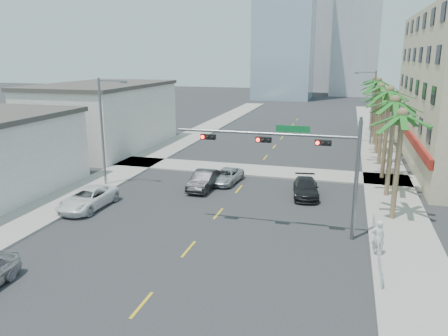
% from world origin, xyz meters
% --- Properties ---
extents(ground, '(260.00, 260.00, 0.00)m').
position_xyz_m(ground, '(0.00, 0.00, 0.00)').
color(ground, '#262628').
rests_on(ground, ground).
extents(sidewalk_right, '(4.00, 120.00, 0.15)m').
position_xyz_m(sidewalk_right, '(12.00, 20.00, 0.07)').
color(sidewalk_right, gray).
rests_on(sidewalk_right, ground).
extents(sidewalk_left, '(4.00, 120.00, 0.15)m').
position_xyz_m(sidewalk_left, '(-12.00, 20.00, 0.07)').
color(sidewalk_left, gray).
rests_on(sidewalk_left, ground).
extents(sidewalk_cross, '(80.00, 4.00, 0.15)m').
position_xyz_m(sidewalk_cross, '(0.00, 22.00, 0.07)').
color(sidewalk_cross, gray).
rests_on(sidewalk_cross, ground).
extents(building_left_far, '(11.00, 18.00, 7.20)m').
position_xyz_m(building_left_far, '(-19.50, 28.00, 3.60)').
color(building_left_far, beige).
rests_on(building_left_far, ground).
extents(tower_far_center, '(16.00, 16.00, 42.00)m').
position_xyz_m(tower_far_center, '(-3.00, 125.00, 21.00)').
color(tower_far_center, '#ADADB2').
rests_on(tower_far_center, ground).
extents(traffic_signal_mast, '(11.12, 0.54, 7.20)m').
position_xyz_m(traffic_signal_mast, '(5.78, 7.95, 5.06)').
color(traffic_signal_mast, slate).
rests_on(traffic_signal_mast, ground).
extents(palm_tree_0, '(4.80, 4.80, 7.80)m').
position_xyz_m(palm_tree_0, '(11.60, 12.00, 7.08)').
color(palm_tree_0, brown).
rests_on(palm_tree_0, ground).
extents(palm_tree_1, '(4.80, 4.80, 8.16)m').
position_xyz_m(palm_tree_1, '(11.60, 17.20, 7.43)').
color(palm_tree_1, brown).
rests_on(palm_tree_1, ground).
extents(palm_tree_2, '(4.80, 4.80, 8.52)m').
position_xyz_m(palm_tree_2, '(11.60, 22.40, 7.78)').
color(palm_tree_2, brown).
rests_on(palm_tree_2, ground).
extents(palm_tree_3, '(4.80, 4.80, 7.80)m').
position_xyz_m(palm_tree_3, '(11.60, 27.60, 7.08)').
color(palm_tree_3, brown).
rests_on(palm_tree_3, ground).
extents(palm_tree_4, '(4.80, 4.80, 8.16)m').
position_xyz_m(palm_tree_4, '(11.60, 32.80, 7.43)').
color(palm_tree_4, brown).
rests_on(palm_tree_4, ground).
extents(palm_tree_5, '(4.80, 4.80, 8.52)m').
position_xyz_m(palm_tree_5, '(11.60, 38.00, 7.78)').
color(palm_tree_5, brown).
rests_on(palm_tree_5, ground).
extents(palm_tree_6, '(4.80, 4.80, 7.80)m').
position_xyz_m(palm_tree_6, '(11.60, 43.20, 7.08)').
color(palm_tree_6, brown).
rests_on(palm_tree_6, ground).
extents(palm_tree_7, '(4.80, 4.80, 8.16)m').
position_xyz_m(palm_tree_7, '(11.60, 48.40, 7.43)').
color(palm_tree_7, brown).
rests_on(palm_tree_7, ground).
extents(streetlight_left, '(2.55, 0.25, 9.00)m').
position_xyz_m(streetlight_left, '(-11.00, 14.00, 5.06)').
color(streetlight_left, slate).
rests_on(streetlight_left, ground).
extents(streetlight_right, '(2.55, 0.25, 9.00)m').
position_xyz_m(streetlight_right, '(11.00, 38.00, 5.06)').
color(streetlight_right, slate).
rests_on(streetlight_right, ground).
extents(guardrail, '(0.08, 8.08, 1.00)m').
position_xyz_m(guardrail, '(10.30, 6.00, 0.67)').
color(guardrail, silver).
rests_on(guardrail, ground).
extents(car_parked_far, '(2.61, 5.35, 1.46)m').
position_xyz_m(car_parked_far, '(-9.40, 8.55, 0.73)').
color(car_parked_far, white).
rests_on(car_parked_far, ground).
extents(car_lane_left, '(1.63, 4.61, 1.52)m').
position_xyz_m(car_lane_left, '(-2.81, 15.26, 0.76)').
color(car_lane_left, black).
rests_on(car_lane_left, ground).
extents(car_lane_center, '(2.47, 4.61, 1.23)m').
position_xyz_m(car_lane_center, '(-1.50, 17.47, 0.62)').
color(car_lane_center, silver).
rests_on(car_lane_center, ground).
extents(car_lane_right, '(2.52, 4.90, 1.36)m').
position_xyz_m(car_lane_right, '(5.50, 15.59, 0.68)').
color(car_lane_right, black).
rests_on(car_lane_right, ground).
extents(pedestrian, '(0.79, 0.59, 1.98)m').
position_xyz_m(pedestrian, '(10.30, 5.90, 1.14)').
color(pedestrian, silver).
rests_on(pedestrian, sidewalk_right).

